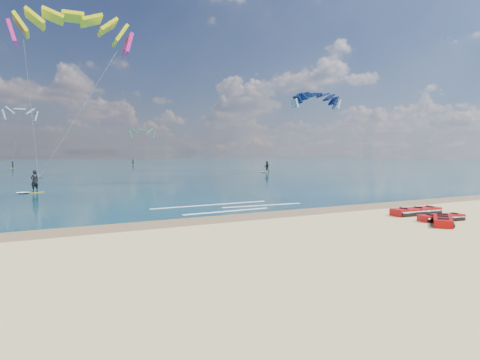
% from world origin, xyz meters
% --- Properties ---
extents(ground, '(320.00, 320.00, 0.00)m').
position_xyz_m(ground, '(0.00, 40.00, 0.00)').
color(ground, tan).
rests_on(ground, ground).
extents(wet_sand_strip, '(320.00, 2.40, 0.01)m').
position_xyz_m(wet_sand_strip, '(0.00, 3.00, 0.00)').
color(wet_sand_strip, brown).
rests_on(wet_sand_strip, ground).
extents(sea, '(320.00, 200.00, 0.04)m').
position_xyz_m(sea, '(0.00, 104.00, 0.02)').
color(sea, '#092536').
rests_on(sea, ground).
extents(packed_kite_left, '(2.66, 1.45, 0.36)m').
position_xyz_m(packed_kite_left, '(6.66, -2.76, 0.00)').
color(packed_kite_left, red).
rests_on(packed_kite_left, ground).
extents(packed_kite_mid, '(3.21, 1.49, 0.44)m').
position_xyz_m(packed_kite_mid, '(7.24, -0.84, 0.00)').
color(packed_kite_mid, '#B70C10').
rests_on(packed_kite_mid, ground).
extents(packed_kite_right, '(2.78, 2.50, 0.41)m').
position_xyz_m(packed_kite_right, '(5.74, -3.50, 0.00)').
color(packed_kite_right, '#9D0706').
rests_on(packed_kite_right, ground).
extents(kitesurfer_main, '(9.79, 6.94, 14.80)m').
position_xyz_m(kitesurfer_main, '(-8.41, 19.62, 7.74)').
color(kitesurfer_main, yellow).
rests_on(kitesurfer_main, sea).
extents(kitesurfer_far, '(12.52, 7.89, 14.11)m').
position_xyz_m(kitesurfer_far, '(29.05, 40.62, 7.22)').
color(kitesurfer_far, '#94BF1C').
rests_on(kitesurfer_far, sea).
extents(shoreline_foam, '(9.37, 3.63, 0.01)m').
position_xyz_m(shoreline_foam, '(0.03, 6.70, 0.04)').
color(shoreline_foam, white).
rests_on(shoreline_foam, ground).
extents(distant_kites, '(63.83, 23.96, 11.84)m').
position_xyz_m(distant_kites, '(-11.34, 91.13, 5.53)').
color(distant_kites, blue).
rests_on(distant_kites, ground).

